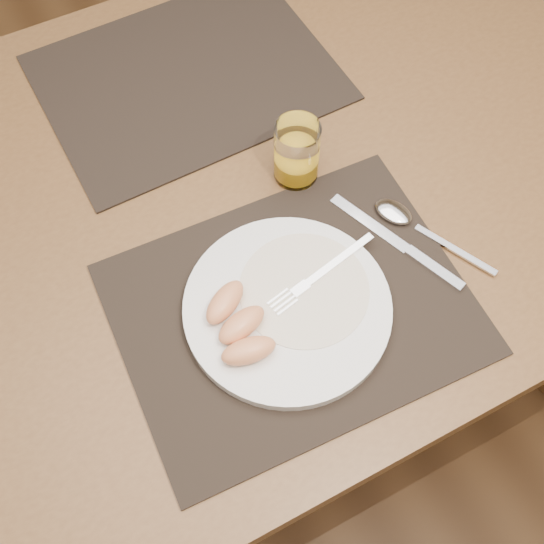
{
  "coord_description": "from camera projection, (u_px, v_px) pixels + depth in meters",
  "views": [
    {
      "loc": [
        -0.22,
        -0.55,
        1.56
      ],
      "look_at": [
        -0.02,
        -0.17,
        0.77
      ],
      "focal_mm": 45.0,
      "sensor_mm": 36.0,
      "label": 1
    }
  ],
  "objects": [
    {
      "name": "ground",
      "position": [
        249.0,
        367.0,
        1.65
      ],
      "size": [
        5.0,
        5.0,
        0.0
      ],
      "primitive_type": "plane",
      "color": "#56381D",
      "rests_on": "ground"
    },
    {
      "name": "table",
      "position": [
        236.0,
        214.0,
        1.06
      ],
      "size": [
        1.4,
        0.9,
        0.75
      ],
      "color": "brown",
      "rests_on": "ground"
    },
    {
      "name": "placemat_near",
      "position": [
        293.0,
        309.0,
        0.89
      ],
      "size": [
        0.47,
        0.37,
        0.0
      ],
      "primitive_type": "cube",
      "rotation": [
        0.0,
        0.0,
        -0.04
      ],
      "color": "black",
      "rests_on": "table"
    },
    {
      "name": "placemat_far",
      "position": [
        187.0,
        77.0,
        1.09
      ],
      "size": [
        0.46,
        0.36,
        0.0
      ],
      "primitive_type": "cube",
      "rotation": [
        0.0,
        0.0,
        0.02
      ],
      "color": "black",
      "rests_on": "table"
    },
    {
      "name": "plate",
      "position": [
        287.0,
        308.0,
        0.88
      ],
      "size": [
        0.27,
        0.27,
        0.02
      ],
      "primitive_type": "cylinder",
      "color": "white",
      "rests_on": "placemat_near"
    },
    {
      "name": "plate_dressing",
      "position": [
        304.0,
        289.0,
        0.88
      ],
      "size": [
        0.17,
        0.17,
        0.0
      ],
      "color": "white",
      "rests_on": "plate"
    },
    {
      "name": "fork",
      "position": [
        314.0,
        278.0,
        0.89
      ],
      "size": [
        0.17,
        0.05,
        0.0
      ],
      "color": "silver",
      "rests_on": "plate"
    },
    {
      "name": "knife",
      "position": [
        407.0,
        249.0,
        0.93
      ],
      "size": [
        0.09,
        0.21,
        0.01
      ],
      "color": "silver",
      "rests_on": "placemat_near"
    },
    {
      "name": "spoon",
      "position": [
        403.0,
        217.0,
        0.95
      ],
      "size": [
        0.1,
        0.18,
        0.01
      ],
      "color": "silver",
      "rests_on": "placemat_near"
    },
    {
      "name": "juice_glass",
      "position": [
        297.0,
        154.0,
        0.96
      ],
      "size": [
        0.06,
        0.06,
        0.1
      ],
      "color": "white",
      "rests_on": "placemat_near"
    },
    {
      "name": "grapefruit_wedges",
      "position": [
        238.0,
        326.0,
        0.84
      ],
      "size": [
        0.08,
        0.13,
        0.03
      ],
      "color": "#E5945D",
      "rests_on": "plate"
    }
  ]
}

